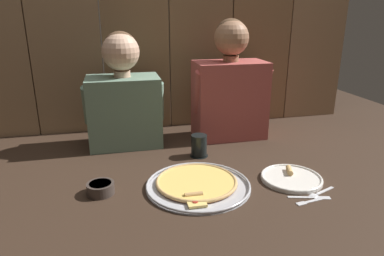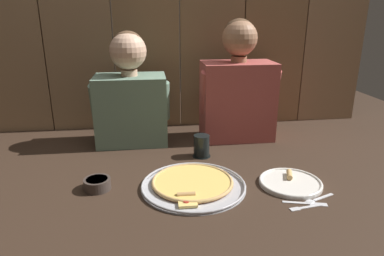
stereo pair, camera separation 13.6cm
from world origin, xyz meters
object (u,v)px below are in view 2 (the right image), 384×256
object	(u,v)px
dinner_plate	(290,182)
diner_left	(130,95)
dipping_bowl	(97,183)
diner_right	(238,87)
drinking_glass	(202,146)
pizza_tray	(193,184)

from	to	relation	value
dinner_plate	diner_left	size ratio (longest dim) A/B	0.44
dipping_bowl	diner_right	bearing A→B (deg)	36.96
dipping_bowl	diner_right	size ratio (longest dim) A/B	0.17
drinking_glass	diner_left	bearing A→B (deg)	144.09
pizza_tray	dinner_plate	size ratio (longest dim) A/B	1.66
drinking_glass	dipping_bowl	xyz separation A→B (m)	(-0.44, -0.27, -0.03)
dipping_bowl	diner_left	bearing A→B (deg)	76.91
pizza_tray	diner_left	xyz separation A→B (m)	(-0.25, 0.53, 0.24)
drinking_glass	diner_right	size ratio (longest dim) A/B	0.17
drinking_glass	dipping_bowl	world-z (taller)	drinking_glass
dinner_plate	diner_right	bearing A→B (deg)	98.22
drinking_glass	dipping_bowl	distance (m)	0.52
pizza_tray	diner_right	xyz separation A→B (m)	(0.30, 0.53, 0.27)
dinner_plate	pizza_tray	bearing A→B (deg)	174.84
pizza_tray	dipping_bowl	distance (m)	0.37
pizza_tray	diner_right	world-z (taller)	diner_right
pizza_tray	dipping_bowl	xyz separation A→B (m)	(-0.37, 0.02, 0.01)
dinner_plate	drinking_glass	size ratio (longest dim) A/B	2.35
diner_left	dipping_bowl	bearing A→B (deg)	-103.09
dinner_plate	drinking_glass	distance (m)	0.45
dipping_bowl	diner_left	world-z (taller)	diner_left
diner_left	dinner_plate	bearing A→B (deg)	-41.56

